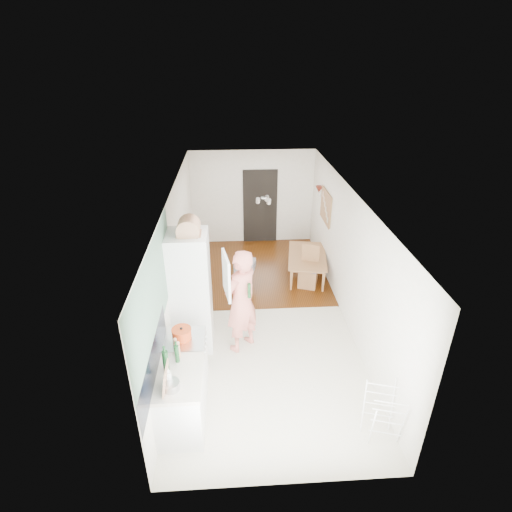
{
  "coord_description": "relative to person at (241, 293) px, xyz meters",
  "views": [
    {
      "loc": [
        -0.53,
        -6.51,
        4.67
      ],
      "look_at": [
        -0.11,
        0.2,
        1.22
      ],
      "focal_mm": 28.0,
      "sensor_mm": 36.0,
      "label": 1
    }
  ],
  "objects": [
    {
      "name": "bottle_c",
      "position": [
        -0.96,
        -1.78,
        -0.09
      ],
      "size": [
        0.1,
        0.1,
        0.2
      ],
      "primitive_type": "cylinder",
      "rotation": [
        0.0,
        0.0,
        0.2
      ],
      "color": "silver",
      "rests_on": "worktop"
    },
    {
      "name": "bottle_b",
      "position": [
        -0.9,
        -1.37,
        -0.06
      ],
      "size": [
        0.07,
        0.07,
        0.27
      ],
      "primitive_type": "cylinder",
      "rotation": [
        0.0,
        0.0,
        0.08
      ],
      "color": "#17431E",
      "rests_on": "worktop"
    },
    {
      "name": "drying_rack",
      "position": [
        1.8,
        -1.99,
        -0.71
      ],
      "size": [
        0.5,
        0.47,
        0.81
      ],
      "primitive_type": null,
      "rotation": [
        0.0,
        0.0,
        -0.28
      ],
      "color": "white",
      "rests_on": "floor"
    },
    {
      "name": "bottle_a",
      "position": [
        -1.02,
        -1.55,
        -0.03
      ],
      "size": [
        0.1,
        0.1,
        0.33
      ],
      "primitive_type": "cylinder",
      "rotation": [
        0.0,
        0.0,
        0.33
      ],
      "color": "#17431E",
      "rests_on": "worktop"
    },
    {
      "name": "held_bottle",
      "position": [
        0.13,
        -0.13,
        0.12
      ],
      "size": [
        0.06,
        0.06,
        0.26
      ],
      "primitive_type": "cylinder",
      "color": "#17431E",
      "rests_on": "person"
    },
    {
      "name": "pepper_mill_front",
      "position": [
        -0.9,
        -1.27,
        -0.09
      ],
      "size": [
        0.06,
        0.06,
        0.2
      ],
      "primitive_type": "cylinder",
      "rotation": [
        0.0,
        0.0,
        -0.13
      ],
      "color": "tan",
      "rests_on": "worktop"
    },
    {
      "name": "tile_splashback",
      "position": [
        -1.15,
        -1.63,
        0.03
      ],
      "size": [
        0.02,
        1.9,
        0.5
      ],
      "primitive_type": "cube",
      "color": "black",
      "rests_on": "room_shell"
    },
    {
      "name": "pepper_mill_back",
      "position": [
        -0.94,
        -1.2,
        -0.09
      ],
      "size": [
        0.06,
        0.06,
        0.21
      ],
      "primitive_type": "cylinder",
      "rotation": [
        0.0,
        0.0,
        -0.13
      ],
      "color": "tan",
      "rests_on": "worktop"
    },
    {
      "name": "pinboard",
      "position": [
        2.01,
        2.82,
        0.43
      ],
      "size": [
        0.03,
        0.9,
        0.7
      ],
      "primitive_type": "cube",
      "color": "tan",
      "rests_on": "room_shell"
    },
    {
      "name": "base_cabinet",
      "position": [
        -0.87,
        -1.63,
        -0.69
      ],
      "size": [
        0.6,
        0.9,
        0.86
      ],
      "primitive_type": "cube",
      "color": "white",
      "rests_on": "room_shell"
    },
    {
      "name": "sage_wall_panel",
      "position": [
        -1.16,
        -1.08,
        0.73
      ],
      "size": [
        0.02,
        3.0,
        1.3
      ],
      "primitive_type": "cube",
      "color": "slate",
      "rests_on": "room_shell"
    },
    {
      "name": "range_cooker",
      "position": [
        -0.87,
        -0.88,
        -0.68
      ],
      "size": [
        0.6,
        0.6,
        0.88
      ],
      "primitive_type": "cube",
      "color": "white",
      "rests_on": "room_shell"
    },
    {
      "name": "room_shell",
      "position": [
        0.43,
        0.92,
        0.13
      ],
      "size": [
        3.2,
        7.0,
        2.5
      ],
      "primitive_type": null,
      "color": "white",
      "rests_on": "ground"
    },
    {
      "name": "doorway_recess",
      "position": [
        0.63,
        4.4,
        -0.12
      ],
      "size": [
        0.9,
        0.04,
        2.0
      ],
      "primitive_type": "cube",
      "color": "black",
      "rests_on": "room_shell"
    },
    {
      "name": "person",
      "position": [
        0.0,
        0.0,
        0.0
      ],
      "size": [
        0.96,
        0.95,
        2.23
      ],
      "primitive_type": "imported",
      "rotation": [
        0.0,
        0.0,
        3.91
      ],
      "color": "#E57B6C",
      "rests_on": "floor"
    },
    {
      "name": "worktop",
      "position": [
        -0.87,
        -1.63,
        -0.23
      ],
      "size": [
        0.62,
        0.92,
        0.06
      ],
      "primitive_type": "cube",
      "color": "silver",
      "rests_on": "room_shell"
    },
    {
      "name": "grey_drape",
      "position": [
        0.14,
        2.11,
        -0.62
      ],
      "size": [
        0.5,
        0.5,
        0.19
      ],
      "primitive_type": "cube",
      "rotation": [
        0.0,
        0.0,
        -0.2
      ],
      "color": "gray",
      "rests_on": "stool"
    },
    {
      "name": "bread_bin",
      "position": [
        -0.78,
        0.11,
        1.13
      ],
      "size": [
        0.4,
        0.38,
        0.2
      ],
      "primitive_type": null,
      "rotation": [
        0.0,
        0.0,
        -0.08
      ],
      "color": "tan",
      "rests_on": "fridge_housing"
    },
    {
      "name": "floor",
      "position": [
        0.43,
        0.92,
        -1.12
      ],
      "size": [
        3.2,
        7.0,
        0.01
      ],
      "primitive_type": "cube",
      "color": "beige",
      "rests_on": "ground"
    },
    {
      "name": "red_casserole",
      "position": [
        -0.89,
        -0.88,
        -0.11
      ],
      "size": [
        0.3,
        0.3,
        0.17
      ],
      "primitive_type": "cylinder",
      "rotation": [
        0.0,
        0.0,
        -0.04
      ],
      "color": "red",
      "rests_on": "cooker_top"
    },
    {
      "name": "pinboard_frame",
      "position": [
        2.0,
        2.82,
        0.43
      ],
      "size": [
        0.0,
        0.94,
        0.74
      ],
      "primitive_type": "cube",
      "color": "#8D5F39",
      "rests_on": "room_shell"
    },
    {
      "name": "dining_chair",
      "position": [
        1.53,
        1.96,
        -0.65
      ],
      "size": [
        0.5,
        0.5,
        0.93
      ],
      "primitive_type": null,
      "rotation": [
        0.0,
        0.0,
        -0.33
      ],
      "color": "#8D5F39",
      "rests_on": "floor"
    },
    {
      "name": "fridge_door",
      "position": [
        -0.23,
        -0.16,
        0.43
      ],
      "size": [
        0.14,
        0.56,
        0.7
      ],
      "primitive_type": "cube",
      "rotation": [
        0.0,
        0.0,
        -1.4
      ],
      "color": "white",
      "rests_on": "room_shell"
    },
    {
      "name": "chopping_boards",
      "position": [
        -0.98,
        -1.87,
        -0.02
      ],
      "size": [
        0.05,
        0.26,
        0.36
      ],
      "primitive_type": null,
      "rotation": [
        0.0,
        0.0,
        0.07
      ],
      "color": "tan",
      "rests_on": "worktop"
    },
    {
      "name": "stool",
      "position": [
        0.12,
        2.15,
        -0.92
      ],
      "size": [
        0.36,
        0.36,
        0.4
      ],
      "primitive_type": null,
      "rotation": [
        0.0,
        0.0,
        -0.22
      ],
      "color": "#8D5F39",
      "rests_on": "floor"
    },
    {
      "name": "dining_table",
      "position": [
        1.6,
        2.41,
        -0.89
      ],
      "size": [
        0.91,
        1.38,
        0.45
      ],
      "primitive_type": "imported",
      "rotation": [
        0.0,
        0.0,
        1.41
      ],
      "color": "#8D5F39",
      "rests_on": "floor"
    },
    {
      "name": "fridge_housing",
      "position": [
        -0.84,
        0.14,
        -0.04
      ],
      "size": [
        0.66,
        0.66,
        2.15
      ],
      "primitive_type": "cube",
      "color": "white",
      "rests_on": "room_shell"
    },
    {
      "name": "steel_pan",
      "position": [
        -0.93,
        -1.86,
        -0.14
      ],
      "size": [
        0.26,
        0.26,
        0.11
      ],
      "primitive_type": "cylinder",
      "rotation": [
        0.0,
        0.0,
        -0.23
      ],
      "color": "#B4B4B6",
      "rests_on": "worktop"
    },
    {
      "name": "wood_floor_overlay",
      "position": [
        0.43,
        2.77,
        -1.11
      ],
      "size": [
        3.2,
        3.3,
        0.01
      ],
      "primitive_type": "cube",
      "color": "#53260A",
      "rests_on": "room_shell"
    },
    {
      "name": "cooker_top",
      "position": [
        -0.87,
        -0.88,
        -0.22
      ],
      "size": [
        0.6,
        0.6,
        0.04
      ],
      "primitive_type": "cube",
      "color": "#B4B4B6",
      "rests_on": "room_shell"
    },
    {
      "name": "wall_sconce",
      "position": [
        1.97,
        3.47,
        0.63
      ],
      "size": [
        0.18,
        0.18,
        0.16
      ],
      "primitive_type": "cone",
      "color": "maroon",
      "rests_on": "room_shell"
    },
    {
      "name": "fridge_interior",
      "position": [
        -0.53,
        0.14,
        0.43
      ],
      "size": [
        0.02,
        0.52,
        0.66
      ],
      "primitive_type": "cube",
      "color": "white",
      "rests_on": "room_shell"
    }
  ]
}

